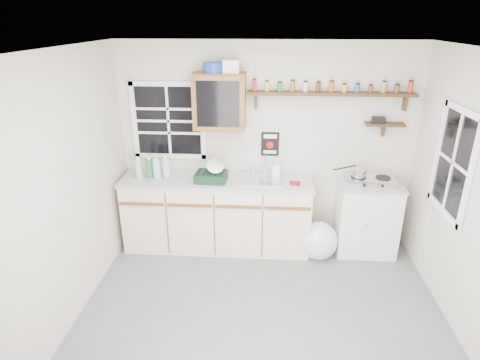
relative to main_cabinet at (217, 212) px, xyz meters
The scene contains 18 objects.
room 1.63m from the main_cabinet, 65.77° to the right, with size 3.64×3.24×2.54m.
main_cabinet is the anchor object (origin of this frame).
right_cabinet 1.84m from the main_cabinet, ahead, with size 0.73×0.57×0.91m.
sink 0.71m from the main_cabinet, ahead, with size 0.52×0.44×0.29m.
upper_cabinet 1.37m from the main_cabinet, 76.32° to the left, with size 0.60×0.32×0.65m.
upper_cabinet_clutter 1.75m from the main_cabinet, 73.23° to the left, with size 0.41×0.24×0.14m.
spice_shelf 1.99m from the main_cabinet, ahead, with size 1.91×0.18×0.35m.
secondary_shelf 2.25m from the main_cabinet, ahead, with size 0.45×0.16×0.24m.
warning_sign 1.08m from the main_cabinet, 24.36° to the left, with size 0.22×0.02×0.30m.
window_back 1.28m from the main_cabinet, 155.10° to the left, with size 0.93×0.03×0.98m.
window_right 2.68m from the main_cabinet, 17.55° to the right, with size 0.03×0.78×1.08m.
water_bottles 0.95m from the main_cabinet, behind, with size 0.40×0.16×0.28m.
dish_rack 0.55m from the main_cabinet, 115.42° to the right, with size 0.38×0.30×0.27m.
soap_bottle 0.92m from the main_cabinet, 10.19° to the left, with size 0.09×0.09×0.20m, color white.
rag 1.05m from the main_cabinet, ahead, with size 0.13×0.11×0.02m, color maroon.
hotplate 1.89m from the main_cabinet, ahead, with size 0.59×0.35×0.08m.
saucepan 1.77m from the main_cabinet, ahead, with size 0.35×0.27×0.16m.
trash_bag 1.29m from the main_cabinet, ahead, with size 0.44×0.40×0.51m.
Camera 1 is at (0.01, -3.16, 2.73)m, focal length 30.00 mm.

